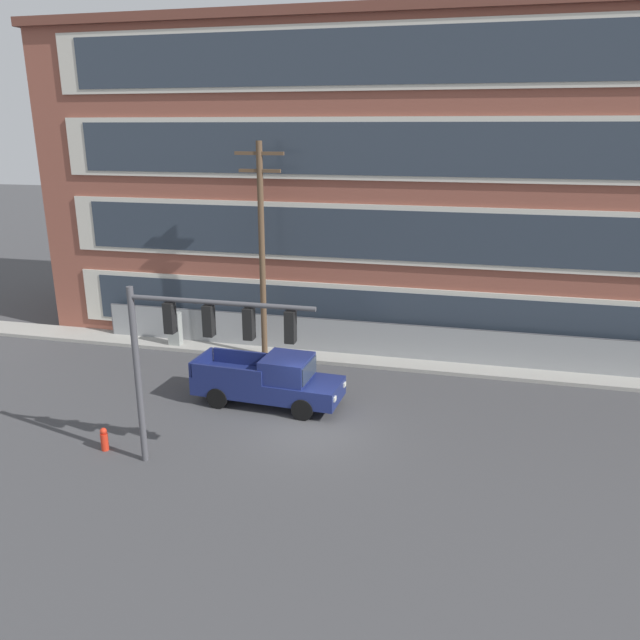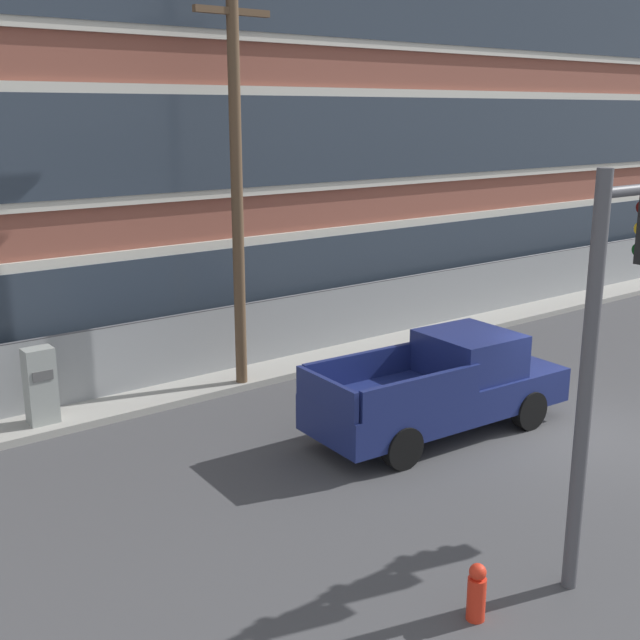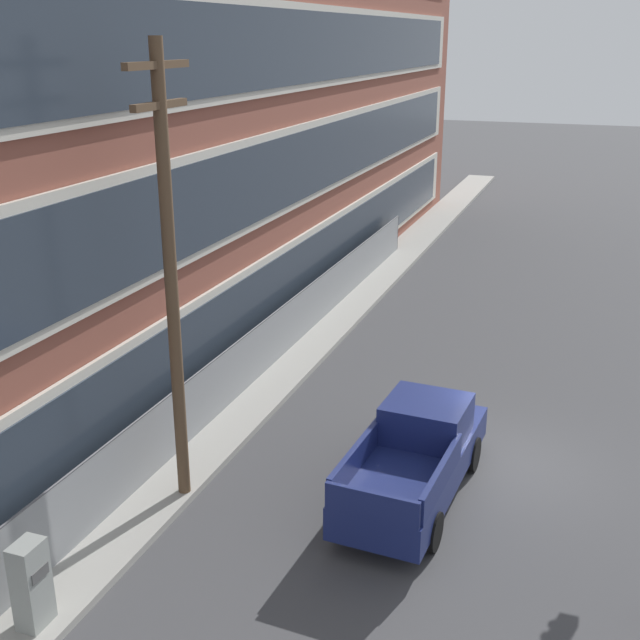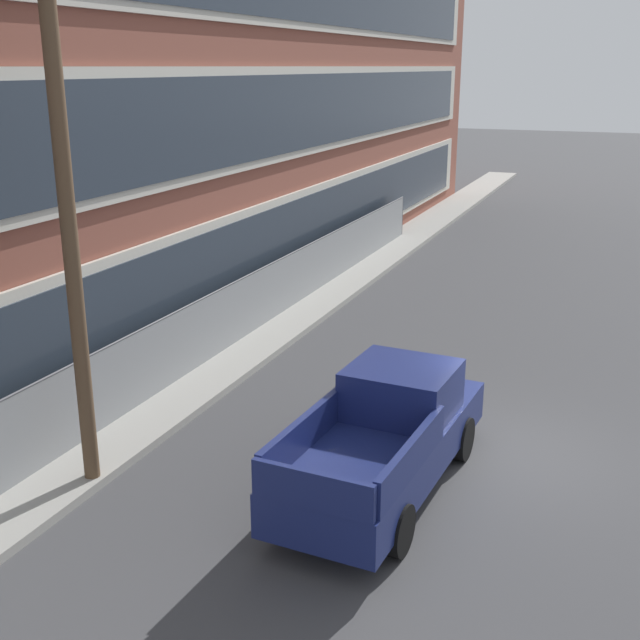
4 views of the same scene
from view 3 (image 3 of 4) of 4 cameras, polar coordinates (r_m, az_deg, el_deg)
The scene contains 7 objects.
ground_plane at distance 19.51m, azimuth 13.41°, elevation -9.95°, with size 160.00×160.00×0.00m, color #424244.
sidewalk_building_side at distance 21.22m, azimuth -6.10°, elevation -6.72°, with size 80.00×1.77×0.16m, color #9E9B93.
brick_mill_building at distance 28.17m, azimuth -10.82°, elevation 14.98°, with size 45.99×10.16×14.67m.
chain_link_fence at distance 23.46m, azimuth -3.83°, elevation -1.86°, with size 30.03×0.06×1.73m.
pickup_truck_navy at distance 17.53m, azimuth 6.88°, elevation -9.59°, with size 5.68×2.24×1.96m.
utility_pole_near_corner at distance 15.95m, azimuth -10.60°, elevation 3.59°, with size 2.11×0.26×9.44m.
electrical_cabinet at distance 14.68m, azimuth -19.81°, elevation -17.51°, with size 0.58×0.43×1.72m.
Camera 3 is at (-17.02, -1.43, 9.43)m, focal length 45.00 mm.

